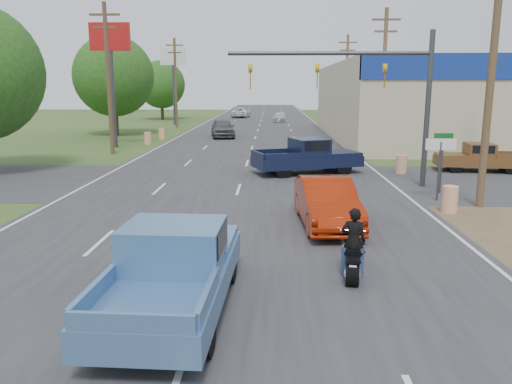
{
  "coord_description": "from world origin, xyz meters",
  "views": [
    {
      "loc": [
        1.45,
        -5.97,
        4.5
      ],
      "look_at": [
        0.99,
        9.31,
        1.3
      ],
      "focal_mm": 35.0,
      "sensor_mm": 36.0,
      "label": 1
    }
  ],
  "objects_px": {
    "navy_pickup": "(309,156)",
    "rider": "(353,245)",
    "brown_pickup": "(478,157)",
    "motorcycle": "(353,260)",
    "blue_pickup": "(175,266)",
    "red_convertible": "(327,203)",
    "distant_car_silver": "(280,117)",
    "distant_car_grey": "(223,128)",
    "distant_car_white": "(241,113)"
  },
  "relations": [
    {
      "from": "blue_pickup",
      "to": "distant_car_grey",
      "type": "distance_m",
      "value": 36.54
    },
    {
      "from": "motorcycle",
      "to": "brown_pickup",
      "type": "bearing_deg",
      "value": 68.39
    },
    {
      "from": "red_convertible",
      "to": "navy_pickup",
      "type": "xyz_separation_m",
      "value": [
        0.2,
        10.39,
        0.17
      ]
    },
    {
      "from": "red_convertible",
      "to": "distant_car_white",
      "type": "bearing_deg",
      "value": 92.14
    },
    {
      "from": "blue_pickup",
      "to": "brown_pickup",
      "type": "bearing_deg",
      "value": 55.65
    },
    {
      "from": "blue_pickup",
      "to": "distant_car_grey",
      "type": "relative_size",
      "value": 1.12
    },
    {
      "from": "motorcycle",
      "to": "distant_car_white",
      "type": "height_order",
      "value": "distant_car_white"
    },
    {
      "from": "motorcycle",
      "to": "distant_car_silver",
      "type": "height_order",
      "value": "distant_car_silver"
    },
    {
      "from": "distant_car_white",
      "to": "motorcycle",
      "type": "bearing_deg",
      "value": 101.15
    },
    {
      "from": "navy_pickup",
      "to": "distant_car_grey",
      "type": "distance_m",
      "value": 20.63
    },
    {
      "from": "brown_pickup",
      "to": "distant_car_grey",
      "type": "xyz_separation_m",
      "value": [
        -15.79,
        18.68,
        0.07
      ]
    },
    {
      "from": "red_convertible",
      "to": "navy_pickup",
      "type": "relative_size",
      "value": 0.78
    },
    {
      "from": "rider",
      "to": "distant_car_grey",
      "type": "relative_size",
      "value": 0.32
    },
    {
      "from": "motorcycle",
      "to": "distant_car_white",
      "type": "bearing_deg",
      "value": 104.49
    },
    {
      "from": "distant_car_grey",
      "to": "brown_pickup",
      "type": "bearing_deg",
      "value": -58.57
    },
    {
      "from": "red_convertible",
      "to": "rider",
      "type": "relative_size",
      "value": 2.91
    },
    {
      "from": "red_convertible",
      "to": "blue_pickup",
      "type": "distance_m",
      "value": 7.52
    },
    {
      "from": "blue_pickup",
      "to": "red_convertible",
      "type": "bearing_deg",
      "value": 62.07
    },
    {
      "from": "rider",
      "to": "blue_pickup",
      "type": "xyz_separation_m",
      "value": [
        -3.93,
        -1.89,
        0.11
      ]
    },
    {
      "from": "rider",
      "to": "blue_pickup",
      "type": "distance_m",
      "value": 4.36
    },
    {
      "from": "red_convertible",
      "to": "motorcycle",
      "type": "relative_size",
      "value": 2.41
    },
    {
      "from": "distant_car_grey",
      "to": "rider",
      "type": "bearing_deg",
      "value": -88.22
    },
    {
      "from": "navy_pickup",
      "to": "distant_car_grey",
      "type": "height_order",
      "value": "navy_pickup"
    },
    {
      "from": "motorcycle",
      "to": "distant_car_grey",
      "type": "distance_m",
      "value": 35.2
    },
    {
      "from": "navy_pickup",
      "to": "rider",
      "type": "bearing_deg",
      "value": -19.77
    },
    {
      "from": "motorcycle",
      "to": "rider",
      "type": "relative_size",
      "value": 1.21
    },
    {
      "from": "rider",
      "to": "distant_car_silver",
      "type": "xyz_separation_m",
      "value": [
        -0.81,
        56.93,
        -0.18
      ]
    },
    {
      "from": "brown_pickup",
      "to": "distant_car_grey",
      "type": "distance_m",
      "value": 24.46
    },
    {
      "from": "motorcycle",
      "to": "blue_pickup",
      "type": "distance_m",
      "value": 4.36
    },
    {
      "from": "navy_pickup",
      "to": "distant_car_white",
      "type": "relative_size",
      "value": 1.15
    },
    {
      "from": "motorcycle",
      "to": "rider",
      "type": "xyz_separation_m",
      "value": [
        0.01,
        0.04,
        0.37
      ]
    },
    {
      "from": "red_convertible",
      "to": "distant_car_grey",
      "type": "bearing_deg",
      "value": 98.04
    },
    {
      "from": "red_convertible",
      "to": "navy_pickup",
      "type": "distance_m",
      "value": 10.4
    },
    {
      "from": "rider",
      "to": "distant_car_grey",
      "type": "bearing_deg",
      "value": -70.64
    },
    {
      "from": "red_convertible",
      "to": "distant_car_grey",
      "type": "height_order",
      "value": "distant_car_grey"
    },
    {
      "from": "blue_pickup",
      "to": "distant_car_white",
      "type": "bearing_deg",
      "value": 94.65
    },
    {
      "from": "rider",
      "to": "distant_car_silver",
      "type": "height_order",
      "value": "rider"
    },
    {
      "from": "motorcycle",
      "to": "distant_car_silver",
      "type": "relative_size",
      "value": 0.45
    },
    {
      "from": "red_convertible",
      "to": "distant_car_silver",
      "type": "xyz_separation_m",
      "value": [
        -0.68,
        52.33,
        -0.15
      ]
    },
    {
      "from": "motorcycle",
      "to": "blue_pickup",
      "type": "bearing_deg",
      "value": -145.97
    },
    {
      "from": "navy_pickup",
      "to": "brown_pickup",
      "type": "xyz_separation_m",
      "value": [
        9.28,
        0.9,
        -0.16
      ]
    },
    {
      "from": "motorcycle",
      "to": "blue_pickup",
      "type": "height_order",
      "value": "blue_pickup"
    },
    {
      "from": "rider",
      "to": "distant_car_grey",
      "type": "distance_m",
      "value": 35.16
    },
    {
      "from": "motorcycle",
      "to": "rider",
      "type": "distance_m",
      "value": 0.37
    },
    {
      "from": "red_convertible",
      "to": "brown_pickup",
      "type": "xyz_separation_m",
      "value": [
        9.48,
        11.29,
        0.0
      ]
    },
    {
      "from": "brown_pickup",
      "to": "distant_car_grey",
      "type": "bearing_deg",
      "value": 47.58
    },
    {
      "from": "brown_pickup",
      "to": "rider",
      "type": "bearing_deg",
      "value": 156.91
    },
    {
      "from": "red_convertible",
      "to": "distant_car_white",
      "type": "height_order",
      "value": "red_convertible"
    },
    {
      "from": "red_convertible",
      "to": "distant_car_silver",
      "type": "bearing_deg",
      "value": 86.88
    },
    {
      "from": "blue_pickup",
      "to": "brown_pickup",
      "type": "relative_size",
      "value": 1.15
    }
  ]
}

